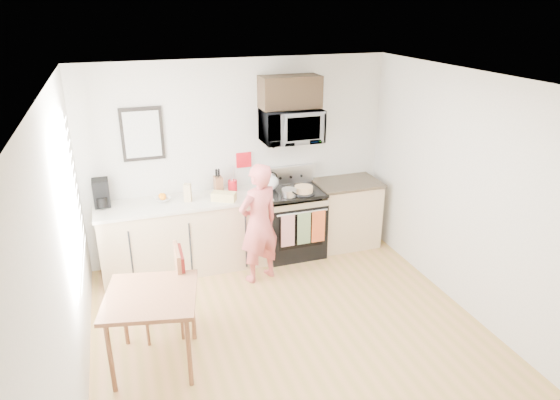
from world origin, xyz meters
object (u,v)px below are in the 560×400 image
object	(u,v)px
cake	(304,190)
microwave	(291,126)
person	(259,223)
dining_table	(151,303)
range	(293,223)
chair	(174,279)

from	to	relation	value
cake	microwave	bearing A→B (deg)	107.28
person	cake	world-z (taller)	person
microwave	dining_table	bearing A→B (deg)	-137.59
person	range	bearing A→B (deg)	-159.95
cake	chair	bearing A→B (deg)	-148.99
microwave	chair	world-z (taller)	microwave
microwave	person	size ratio (longest dim) A/B	0.50
person	cake	bearing A→B (deg)	-173.11
chair	cake	bearing A→B (deg)	32.87
dining_table	cake	bearing A→B (deg)	36.76
range	chair	distance (m)	2.17
microwave	person	bearing A→B (deg)	-134.94
microwave	person	distance (m)	1.34
range	chair	size ratio (longest dim) A/B	1.22
dining_table	chair	world-z (taller)	chair
person	chair	distance (m)	1.35
range	person	size ratio (longest dim) A/B	0.77
range	chair	bearing A→B (deg)	-144.05
range	microwave	distance (m)	1.33
person	dining_table	world-z (taller)	person
range	microwave	bearing A→B (deg)	90.06
dining_table	cake	size ratio (longest dim) A/B	2.94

